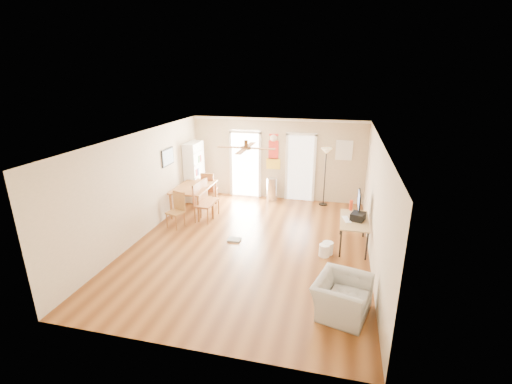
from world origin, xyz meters
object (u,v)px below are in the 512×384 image
(dining_chair_right_a, at_px, (209,198))
(trash_can, at_px, (272,189))
(dining_chair_far, at_px, (210,187))
(computer_desk, at_px, (353,233))
(bookshelf, at_px, (194,171))
(dining_chair_right_b, at_px, (204,203))
(armchair, at_px, (342,297))
(printer, at_px, (358,217))
(wastebasket_a, at_px, (324,250))
(wastebasket_b, at_px, (328,248))
(torchiere_lamp, at_px, (325,177))
(dining_chair_near, at_px, (175,211))
(dining_table, at_px, (195,199))

(dining_chair_right_a, xyz_separation_m, trash_can, (1.49, 1.69, -0.16))
(dining_chair_far, bearing_deg, computer_desk, 153.02)
(bookshelf, distance_m, dining_chair_right_a, 1.58)
(dining_chair_right_b, height_order, armchair, dining_chair_right_b)
(bookshelf, xyz_separation_m, trash_can, (2.43, 0.49, -0.57))
(trash_can, xyz_separation_m, printer, (2.56, -2.72, 0.41))
(wastebasket_a, relative_size, armchair, 0.29)
(trash_can, distance_m, wastebasket_b, 3.77)
(dining_chair_right_a, bearing_deg, torchiere_lamp, -53.01)
(dining_chair_near, bearing_deg, torchiere_lamp, 52.70)
(wastebasket_a, xyz_separation_m, wastebasket_b, (0.07, 0.13, 0.00))
(dining_chair_right_b, distance_m, dining_chair_far, 1.50)
(dining_table, distance_m, dining_chair_right_a, 0.60)
(trash_can, bearing_deg, torchiere_lamp, -1.44)
(dining_chair_right_a, xyz_separation_m, computer_desk, (3.98, -1.03, -0.18))
(torchiere_lamp, xyz_separation_m, wastebasket_b, (0.28, -3.19, -0.75))
(dining_chair_right_b, relative_size, wastebasket_b, 3.73)
(computer_desk, bearing_deg, torchiere_lamp, 107.41)
(dining_chair_near, distance_m, wastebasket_a, 4.02)
(dining_chair_near, bearing_deg, printer, 16.88)
(dining_chair_far, relative_size, wastebasket_b, 3.48)
(dining_chair_near, distance_m, trash_can, 3.39)
(dining_chair_far, distance_m, torchiere_lamp, 3.60)
(dining_table, relative_size, dining_chair_near, 1.64)
(torchiere_lamp, height_order, computer_desk, torchiere_lamp)
(bookshelf, bearing_deg, dining_chair_right_b, -70.31)
(trash_can, height_order, armchair, trash_can)
(bookshelf, xyz_separation_m, dining_chair_right_b, (0.94, -1.64, -0.40))
(dining_table, height_order, trash_can, dining_table)
(dining_table, bearing_deg, torchiere_lamp, 21.26)
(dining_table, distance_m, wastebasket_a, 4.34)
(dining_chair_far, relative_size, wastebasket_a, 3.56)
(dining_chair_near, distance_m, printer, 4.65)
(computer_desk, bearing_deg, printer, -5.61)
(dining_table, bearing_deg, dining_chair_near, -91.86)
(printer, bearing_deg, dining_table, -177.63)
(dining_chair_near, bearing_deg, dining_chair_far, 101.39)
(dining_chair_far, xyz_separation_m, wastebasket_a, (3.74, -2.68, -0.36))
(wastebasket_a, height_order, armchair, armchair)
(dining_chair_near, height_order, printer, dining_chair_near)
(dining_table, xyz_separation_m, wastebasket_b, (3.98, -1.75, -0.25))
(bookshelf, xyz_separation_m, dining_chair_near, (0.35, -2.19, -0.46))
(dining_chair_near, relative_size, printer, 2.80)
(wastebasket_a, bearing_deg, armchair, -78.64)
(dining_chair_right_a, distance_m, wastebasket_b, 3.78)
(wastebasket_b, bearing_deg, dining_table, 156.20)
(dining_chair_near, distance_m, computer_desk, 4.57)
(dining_chair_right_a, xyz_separation_m, wastebasket_b, (3.43, -1.54, -0.38))
(dining_chair_far, height_order, printer, dining_chair_far)
(dining_chair_near, xyz_separation_m, trash_can, (2.08, 2.68, -0.11))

